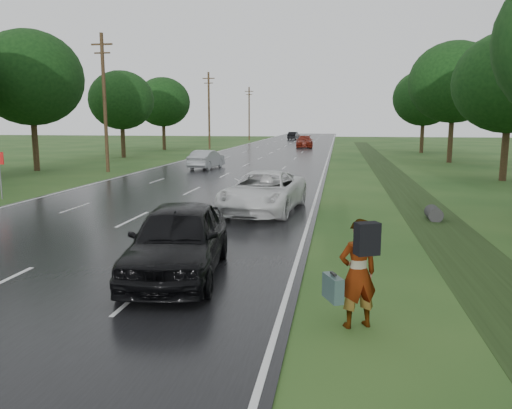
{
  "coord_description": "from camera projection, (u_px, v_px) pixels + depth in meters",
  "views": [
    {
      "loc": [
        7.79,
        -9.88,
        3.83
      ],
      "look_at": [
        5.36,
        4.83,
        1.3
      ],
      "focal_mm": 35.0,
      "sensor_mm": 36.0,
      "label": 1
    }
  ],
  "objects": [
    {
      "name": "utility_pole_far",
      "position": [
        209.0,
        110.0,
        65.61
      ],
      "size": [
        1.6,
        0.26,
        10.0
      ],
      "color": "#332614",
      "rests_on": "ground"
    },
    {
      "name": "utility_pole_mid",
      "position": [
        105.0,
        101.0,
        36.42
      ],
      "size": [
        1.6,
        0.26,
        10.0
      ],
      "color": "#332614",
      "rests_on": "ground"
    },
    {
      "name": "utility_pole_distant",
      "position": [
        249.0,
        113.0,
        94.79
      ],
      "size": [
        1.6,
        0.26,
        10.0
      ],
      "color": "#332614",
      "rests_on": "ground"
    },
    {
      "name": "tree_west_c",
      "position": [
        30.0,
        78.0,
        37.07
      ],
      "size": [
        7.8,
        7.8,
        10.43
      ],
      "color": "#332614",
      "rests_on": "ground"
    },
    {
      "name": "road",
      "position": [
        267.0,
        155.0,
        55.27
      ],
      "size": [
        14.0,
        180.0,
        0.04
      ],
      "primitive_type": "cube",
      "color": "black",
      "rests_on": "ground"
    },
    {
      "name": "tree_west_f",
      "position": [
        163.0,
        102.0,
        64.41
      ],
      "size": [
        7.0,
        7.0,
        9.29
      ],
      "color": "#332614",
      "rests_on": "ground"
    },
    {
      "name": "edge_stripe_west",
      "position": [
        208.0,
        154.0,
        56.35
      ],
      "size": [
        0.12,
        180.0,
        0.01
      ],
      "primitive_type": "cube",
      "color": "silver",
      "rests_on": "road"
    },
    {
      "name": "tree_west_d",
      "position": [
        121.0,
        100.0,
        50.74
      ],
      "size": [
        6.6,
        6.6,
        8.8
      ],
      "color": "#332614",
      "rests_on": "ground"
    },
    {
      "name": "tree_east_c",
      "position": [
        510.0,
        82.0,
        30.9
      ],
      "size": [
        7.0,
        7.0,
        9.29
      ],
      "color": "#332614",
      "rests_on": "ground"
    },
    {
      "name": "white_pickup",
      "position": [
        264.0,
        192.0,
        20.85
      ],
      "size": [
        3.38,
        6.26,
        1.67
      ],
      "primitive_type": "imported",
      "rotation": [
        0.0,
        0.0,
        -0.11
      ],
      "color": "silver",
      "rests_on": "road"
    },
    {
      "name": "tree_east_d",
      "position": [
        454.0,
        82.0,
        44.41
      ],
      "size": [
        8.0,
        8.0,
        10.76
      ],
      "color": "#332614",
      "rests_on": "ground"
    },
    {
      "name": "far_car_red",
      "position": [
        304.0,
        142.0,
        69.94
      ],
      "size": [
        2.71,
        5.82,
        1.65
      ],
      "primitive_type": "imported",
      "rotation": [
        0.0,
        0.0,
        0.07
      ],
      "color": "#66160B",
      "rests_on": "road"
    },
    {
      "name": "pedestrian",
      "position": [
        357.0,
        272.0,
        9.16
      ],
      "size": [
        1.1,
        0.86,
        2.07
      ],
      "rotation": [
        0.0,
        0.0,
        3.57
      ],
      "color": "#A5998C",
      "rests_on": "ground"
    },
    {
      "name": "silver_sedan",
      "position": [
        207.0,
        159.0,
        39.41
      ],
      "size": [
        2.04,
        4.58,
        1.46
      ],
      "primitive_type": "imported",
      "rotation": [
        0.0,
        0.0,
        3.03
      ],
      "color": "gray",
      "rests_on": "road"
    },
    {
      "name": "tree_east_f",
      "position": [
        424.0,
        98.0,
        58.21
      ],
      "size": [
        7.2,
        7.2,
        9.62
      ],
      "color": "#332614",
      "rests_on": "ground"
    },
    {
      "name": "edge_stripe_east",
      "position": [
        329.0,
        155.0,
        54.18
      ],
      "size": [
        0.12,
        180.0,
        0.01
      ],
      "primitive_type": "cube",
      "color": "silver",
      "rests_on": "road"
    },
    {
      "name": "far_car_dark",
      "position": [
        294.0,
        136.0,
        98.91
      ],
      "size": [
        2.09,
        4.73,
        1.51
      ],
      "primitive_type": "imported",
      "rotation": [
        0.0,
        0.0,
        3.03
      ],
      "color": "black",
      "rests_on": "road"
    },
    {
      "name": "dark_sedan",
      "position": [
        178.0,
        239.0,
        12.26
      ],
      "size": [
        2.74,
        5.46,
        1.78
      ],
      "primitive_type": "imported",
      "rotation": [
        0.0,
        0.0,
        0.12
      ],
      "color": "black",
      "rests_on": "road"
    },
    {
      "name": "center_line",
      "position": [
        267.0,
        155.0,
        55.26
      ],
      "size": [
        0.12,
        180.0,
        0.01
      ],
      "primitive_type": "cube",
      "color": "silver",
      "rests_on": "road"
    },
    {
      "name": "drainage_ditch",
      "position": [
        405.0,
        189.0,
        27.84
      ],
      "size": [
        2.2,
        120.0,
        0.56
      ],
      "color": "black",
      "rests_on": "ground"
    }
  ]
}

